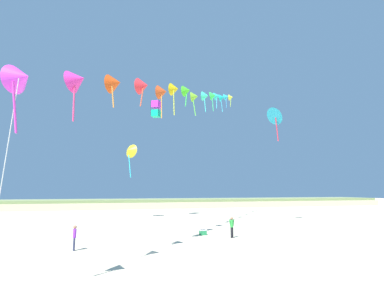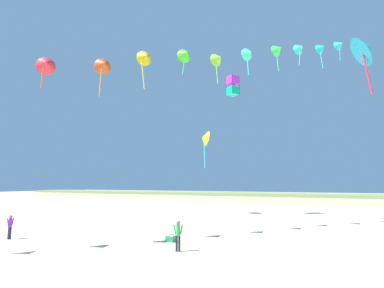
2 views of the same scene
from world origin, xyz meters
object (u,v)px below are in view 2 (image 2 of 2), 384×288
person_near_left (10,225)px  large_kite_high_solo (204,138)px  beach_cooler (171,238)px  large_kite_low_lead (366,50)px  person_mid_center (178,233)px  large_kite_mid_trail (233,86)px

person_near_left → large_kite_high_solo: (4.64, 19.72, 7.96)m
person_near_left → beach_cooler: bearing=22.5°
large_kite_low_lead → beach_cooler: size_ratio=7.44×
person_mid_center → large_kite_high_solo: 20.61m
large_kite_high_solo → person_near_left: bearing=-103.2°
large_kite_low_lead → large_kite_mid_trail: size_ratio=1.91×
person_near_left → large_kite_high_solo: bearing=76.8°
person_mid_center → beach_cooler: bearing=129.3°
person_near_left → large_kite_mid_trail: 25.96m
large_kite_mid_trail → large_kite_low_lead: bearing=-37.2°
person_mid_center → large_kite_high_solo: large_kite_high_solo is taller
person_mid_center → large_kite_high_solo: size_ratio=0.35×
person_mid_center → large_kite_mid_trail: bearing=100.0°
person_near_left → beach_cooler: person_near_left is taller
large_kite_low_lead → beach_cooler: 18.01m
large_kite_low_lead → person_near_left: bearing=-153.7°
large_kite_mid_trail → person_mid_center: bearing=-80.0°
large_kite_low_lead → large_kite_high_solo: 19.22m
person_near_left → large_kite_mid_trail: size_ratio=0.67×
large_kite_high_solo → large_kite_mid_trail: bearing=9.0°
person_near_left → large_kite_high_solo: size_ratio=0.33×
large_kite_mid_trail → beach_cooler: (1.53, -16.29, -14.74)m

